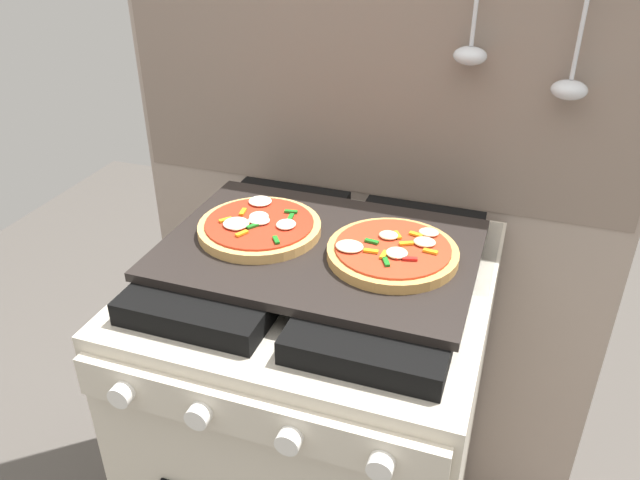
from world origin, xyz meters
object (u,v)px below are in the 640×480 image
pizza_left (259,227)px  pizza_right (393,251)px  baking_tray (320,249)px  stove (320,435)px

pizza_left → pizza_right: same height
pizza_left → pizza_right: (0.25, -0.00, -0.00)m
baking_tray → pizza_left: pizza_left is taller
stove → baking_tray: 0.46m
pizza_right → baking_tray: bearing=-178.5°
stove → pizza_left: (-0.12, 0.01, 0.48)m
stove → pizza_left: 0.49m
baking_tray → pizza_left: (-0.12, 0.01, 0.02)m
pizza_left → stove: bearing=-4.0°
stove → baking_tray: (0.00, 0.00, 0.46)m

